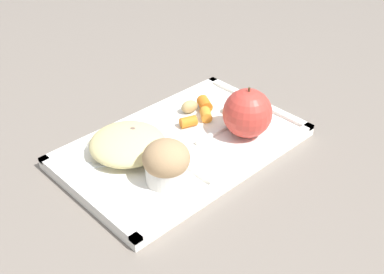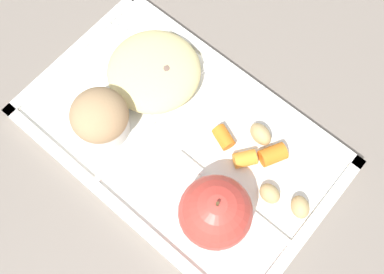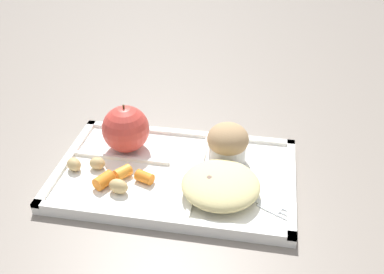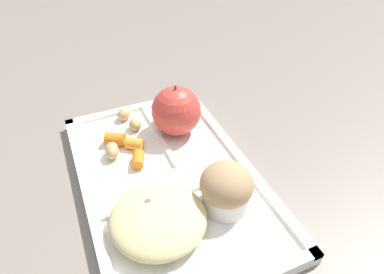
{
  "view_description": "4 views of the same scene",
  "coord_description": "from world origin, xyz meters",
  "px_view_note": "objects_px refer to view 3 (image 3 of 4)",
  "views": [
    {
      "loc": [
        0.45,
        0.5,
        0.49
      ],
      "look_at": [
        0.01,
        0.04,
        0.05
      ],
      "focal_mm": 46.22,
      "sensor_mm": 36.0,
      "label": 1
    },
    {
      "loc": [
        -0.14,
        0.14,
        0.55
      ],
      "look_at": [
        -0.02,
        0.0,
        0.06
      ],
      "focal_mm": 41.82,
      "sensor_mm": 36.0,
      "label": 2
    },
    {
      "loc": [
        0.13,
        -0.58,
        0.48
      ],
      "look_at": [
        0.02,
        0.05,
        0.05
      ],
      "focal_mm": 41.96,
      "sensor_mm": 36.0,
      "label": 3
    },
    {
      "loc": [
        0.34,
        -0.11,
        0.38
      ],
      "look_at": [
        -0.03,
        0.05,
        0.05
      ],
      "focal_mm": 31.91,
      "sensor_mm": 36.0,
      "label": 4
    }
  ],
  "objects_px": {
    "lunch_tray": "(175,175)",
    "bran_muffin": "(228,143)",
    "plastic_fork": "(256,200)",
    "green_apple": "(126,129)"
  },
  "relations": [
    {
      "from": "lunch_tray",
      "to": "green_apple",
      "type": "height_order",
      "value": "green_apple"
    },
    {
      "from": "bran_muffin",
      "to": "plastic_fork",
      "type": "relative_size",
      "value": 0.52
    },
    {
      "from": "lunch_tray",
      "to": "bran_muffin",
      "type": "height_order",
      "value": "bran_muffin"
    },
    {
      "from": "lunch_tray",
      "to": "plastic_fork",
      "type": "height_order",
      "value": "lunch_tray"
    },
    {
      "from": "bran_muffin",
      "to": "green_apple",
      "type": "bearing_deg",
      "value": 180.0
    },
    {
      "from": "green_apple",
      "to": "plastic_fork",
      "type": "xyz_separation_m",
      "value": [
        0.24,
        -0.1,
        -0.04
      ]
    },
    {
      "from": "bran_muffin",
      "to": "lunch_tray",
      "type": "bearing_deg",
      "value": -147.05
    },
    {
      "from": "lunch_tray",
      "to": "bran_muffin",
      "type": "relative_size",
      "value": 5.57
    },
    {
      "from": "lunch_tray",
      "to": "green_apple",
      "type": "xyz_separation_m",
      "value": [
        -0.1,
        0.05,
        0.05
      ]
    },
    {
      "from": "bran_muffin",
      "to": "plastic_fork",
      "type": "distance_m",
      "value": 0.12
    }
  ]
}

